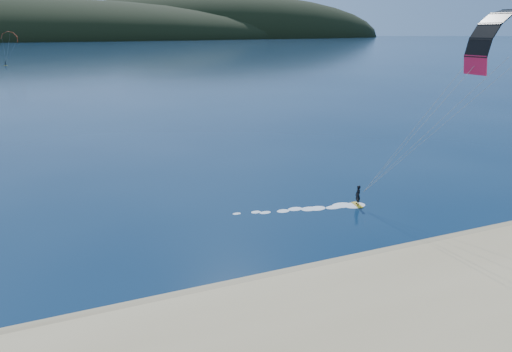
{
  "coord_description": "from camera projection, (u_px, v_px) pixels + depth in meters",
  "views": [
    {
      "loc": [
        -6.98,
        -18.21,
        14.53
      ],
      "look_at": [
        4.97,
        10.0,
        5.0
      ],
      "focal_mm": 33.29,
      "sensor_mm": 36.0,
      "label": 1
    }
  ],
  "objects": [
    {
      "name": "kitesurfer_far",
      "position": [
        9.0,
        40.0,
        190.05
      ],
      "size": [
        7.06,
        6.43,
        12.64
      ],
      "color": "gold",
      "rests_on": "ground"
    },
    {
      "name": "headland",
      "position": [
        53.0,
        39.0,
        678.4
      ],
      "size": [
        1200.0,
        310.0,
        140.0
      ],
      "color": "black",
      "rests_on": "ground"
    },
    {
      "name": "kitesurfer_near",
      "position": [
        499.0,
        65.0,
        34.7
      ],
      "size": [
        22.17,
        9.27,
        15.61
      ],
      "color": "gold",
      "rests_on": "ground"
    },
    {
      "name": "ground",
      "position": [
        242.0,
        343.0,
        22.93
      ],
      "size": [
        1800.0,
        1800.0,
        0.0
      ],
      "primitive_type": "plane",
      "color": "#071E39",
      "rests_on": "ground"
    },
    {
      "name": "wet_sand",
      "position": [
        213.0,
        296.0,
        26.87
      ],
      "size": [
        220.0,
        2.5,
        0.1
      ],
      "color": "#907853",
      "rests_on": "ground"
    }
  ]
}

